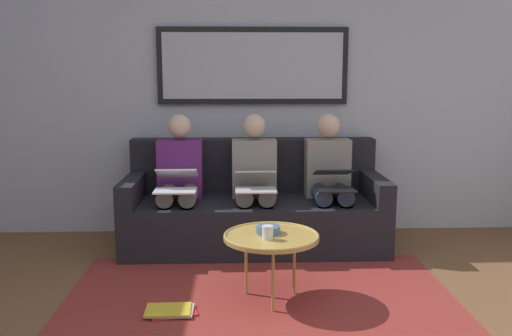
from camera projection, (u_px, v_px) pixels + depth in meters
The scene contains 14 objects.
wall_rear at pixel (253, 93), 5.06m from camera, with size 6.00×0.12×2.60m, color #B7BCC6.
area_rug at pixel (261, 302), 3.56m from camera, with size 2.60×1.80×0.01m, color maroon.
couch at pixel (254, 209), 4.76m from camera, with size 2.20×0.90×0.90m.
framed_mirror at pixel (253, 66), 4.93m from camera, with size 1.73×0.05×0.69m.
coffee_table at pixel (271, 237), 3.54m from camera, with size 0.63×0.63×0.45m.
cup at pixel (268, 233), 3.44m from camera, with size 0.07×0.07×0.09m, color silver.
bowl at pixel (268, 230), 3.58m from camera, with size 0.16×0.16×0.05m, color slate.
person_left at pixel (329, 177), 4.66m from camera, with size 0.38×0.58×1.14m.
laptop_black at pixel (334, 180), 4.43m from camera, with size 0.30×0.37×0.16m.
person_middle at pixel (255, 177), 4.64m from camera, with size 0.38×0.58×1.14m.
laptop_silver at pixel (256, 180), 4.40m from camera, with size 0.33×0.38×0.16m.
person_right at pixel (179, 178), 4.62m from camera, with size 0.38×0.58×1.14m.
laptop_white at pixel (176, 181), 4.39m from camera, with size 0.33×0.38×0.17m.
magazine_stack at pixel (171, 311), 3.40m from camera, with size 0.33×0.27×0.03m.
Camera 1 is at (0.15, 2.51, 1.48)m, focal length 38.21 mm.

